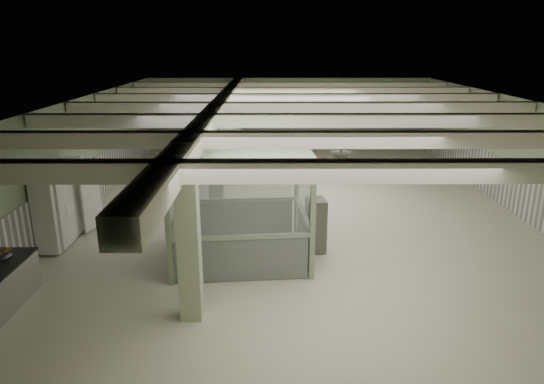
{
  "coord_description": "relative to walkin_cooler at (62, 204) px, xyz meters",
  "views": [
    {
      "loc": [
        -0.95,
        -14.59,
        5.28
      ],
      "look_at": [
        -0.88,
        -1.71,
        1.3
      ],
      "focal_mm": 32.0,
      "sensor_mm": 36.0,
      "label": 1
    }
  ],
  "objects": [
    {
      "name": "floor",
      "position": [
        6.62,
        1.99,
        -1.05
      ],
      "size": [
        20.0,
        20.0,
        0.0
      ],
      "primitive_type": "plane",
      "color": "beige",
      "rests_on": "ground"
    },
    {
      "name": "ceiling",
      "position": [
        6.62,
        1.99,
        2.55
      ],
      "size": [
        14.0,
        20.0,
        0.02
      ],
      "primitive_type": "cube",
      "color": "silver",
      "rests_on": "wall_back"
    },
    {
      "name": "wall_back",
      "position": [
        6.62,
        11.99,
        0.75
      ],
      "size": [
        14.0,
        0.02,
        3.6
      ],
      "primitive_type": "cube",
      "color": "#A0BA95",
      "rests_on": "floor"
    },
    {
      "name": "wall_front",
      "position": [
        6.62,
        -8.01,
        0.75
      ],
      "size": [
        14.0,
        0.02,
        3.6
      ],
      "primitive_type": "cube",
      "color": "#A0BA95",
      "rests_on": "floor"
    },
    {
      "name": "wall_left",
      "position": [
        -0.38,
        1.99,
        0.75
      ],
      "size": [
        0.02,
        20.0,
        3.6
      ],
      "primitive_type": "cube",
      "color": "#A0BA95",
      "rests_on": "floor"
    },
    {
      "name": "wall_right",
      "position": [
        13.62,
        1.99,
        0.75
      ],
      "size": [
        0.02,
        20.0,
        3.6
      ],
      "primitive_type": "cube",
      "color": "#A0BA95",
      "rests_on": "floor"
    },
    {
      "name": "wainscot_left",
      "position": [
        -0.35,
        1.99,
        -0.3
      ],
      "size": [
        0.05,
        19.9,
        1.5
      ],
      "primitive_type": "cube",
      "color": "white",
      "rests_on": "floor"
    },
    {
      "name": "wainscot_right",
      "position": [
        13.6,
        1.99,
        -0.3
      ],
      "size": [
        0.05,
        19.9,
        1.5
      ],
      "primitive_type": "cube",
      "color": "white",
      "rests_on": "floor"
    },
    {
      "name": "wainscot_back",
      "position": [
        6.62,
        11.97,
        -0.3
      ],
      "size": [
        13.9,
        0.05,
        1.5
      ],
      "primitive_type": "cube",
      "color": "white",
      "rests_on": "floor"
    },
    {
      "name": "girder",
      "position": [
        4.12,
        1.99,
        2.33
      ],
      "size": [
        0.45,
        19.9,
        0.4
      ],
      "primitive_type": "cube",
      "color": "white",
      "rests_on": "ceiling"
    },
    {
      "name": "beam_a",
      "position": [
        6.62,
        -5.51,
        2.37
      ],
      "size": [
        13.9,
        0.35,
        0.32
      ],
      "primitive_type": "cube",
      "color": "white",
      "rests_on": "ceiling"
    },
    {
      "name": "beam_b",
      "position": [
        6.62,
        -3.01,
        2.37
      ],
      "size": [
        13.9,
        0.35,
        0.32
      ],
      "primitive_type": "cube",
      "color": "white",
      "rests_on": "ceiling"
    },
    {
      "name": "beam_c",
      "position": [
        6.62,
        -0.51,
        2.37
      ],
      "size": [
        13.9,
        0.35,
        0.32
      ],
      "primitive_type": "cube",
      "color": "white",
      "rests_on": "ceiling"
    },
    {
      "name": "beam_d",
      "position": [
        6.62,
        1.99,
        2.37
      ],
      "size": [
        13.9,
        0.35,
        0.32
      ],
      "primitive_type": "cube",
      "color": "white",
      "rests_on": "ceiling"
    },
    {
      "name": "beam_e",
      "position": [
        6.62,
        4.49,
        2.37
      ],
      "size": [
        13.9,
        0.35,
        0.32
      ],
      "primitive_type": "cube",
      "color": "white",
      "rests_on": "ceiling"
    },
    {
      "name": "beam_f",
      "position": [
        6.62,
        6.99,
        2.37
      ],
      "size": [
        13.9,
        0.35,
        0.32
      ],
      "primitive_type": "cube",
      "color": "white",
      "rests_on": "ceiling"
    },
    {
      "name": "beam_g",
      "position": [
        6.62,
        9.49,
        2.37
      ],
      "size": [
        13.9,
        0.35,
        0.32
      ],
      "primitive_type": "cube",
      "color": "white",
      "rests_on": "ceiling"
    },
    {
      "name": "column_a",
      "position": [
        4.12,
        -4.01,
        0.75
      ],
      "size": [
        0.42,
        0.42,
        3.6
      ],
      "primitive_type": "cube",
      "color": "#B6C59F",
      "rests_on": "floor"
    },
    {
      "name": "column_b",
      "position": [
        4.12,
        0.99,
        0.75
      ],
      "size": [
        0.42,
        0.42,
        3.6
      ],
      "primitive_type": "cube",
      "color": "#B6C59F",
      "rests_on": "floor"
    },
    {
      "name": "column_c",
      "position": [
        4.12,
        5.99,
        0.75
      ],
      "size": [
        0.42,
        0.42,
        3.6
      ],
      "primitive_type": "cube",
      "color": "#B6C59F",
      "rests_on": "floor"
    },
    {
      "name": "column_d",
      "position": [
        4.12,
        9.99,
        0.75
      ],
      "size": [
        0.42,
        0.42,
        3.6
      ],
      "primitive_type": "cube",
      "color": "#B6C59F",
      "rests_on": "floor"
    },
    {
      "name": "pendant_front",
      "position": [
        7.12,
        -3.01,
        2.0
      ],
      "size": [
        0.44,
        0.44,
        0.22
      ],
      "primitive_type": "cone",
      "rotation": [
        3.14,
        0.0,
        0.0
      ],
      "color": "#313F2F",
      "rests_on": "ceiling"
    },
    {
      "name": "pendant_mid",
      "position": [
        7.12,
        2.49,
        2.0
      ],
      "size": [
        0.44,
        0.44,
        0.22
      ],
      "primitive_type": "cone",
      "rotation": [
        3.14,
        0.0,
        0.0
      ],
      "color": "#313F2F",
      "rests_on": "ceiling"
    },
    {
      "name": "pendant_back",
      "position": [
        7.12,
        7.49,
        2.0
      ],
      "size": [
        0.44,
        0.44,
        0.22
      ],
      "primitive_type": "cone",
      "rotation": [
        3.14,
        0.0,
        0.0
      ],
      "color": "#313F2F",
      "rests_on": "ceiling"
    },
    {
      "name": "veg_colander",
      "position": [
        -0.02,
        -3.15,
        -0.05
      ],
      "size": [
        0.56,
        0.56,
        0.2
      ],
      "primitive_type": null,
      "rotation": [
        0.0,
        0.0,
        0.33
      ],
      "color": "#424347",
      "rests_on": "prep_counter"
    },
    {
      "name": "walkin_cooler",
      "position": [
        0.0,
        0.0,
        0.0
      ],
      "size": [
        0.86,
        2.3,
        2.11
      ],
      "color": "white",
      "rests_on": "floor"
    },
    {
      "name": "guard_booth",
      "position": [
        4.93,
        -1.16,
        0.82
      ],
      "size": [
        3.71,
        3.22,
        2.81
      ],
      "rotation": [
        0.0,
        0.0,
        0.08
      ],
      "color": "#8EA483",
      "rests_on": "floor"
    },
    {
      "name": "filing_cabinet",
      "position": [
        6.88,
        -0.75,
        -0.34
      ],
      "size": [
        0.55,
        0.72,
        1.42
      ],
      "primitive_type": "cube",
      "rotation": [
        0.0,
        0.0,
        0.15
      ],
      "color": "#5B5C4D",
      "rests_on": "floor"
    }
  ]
}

